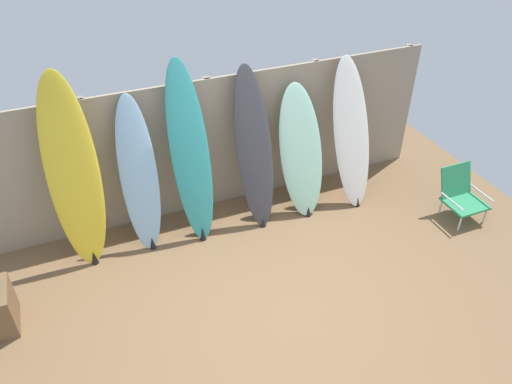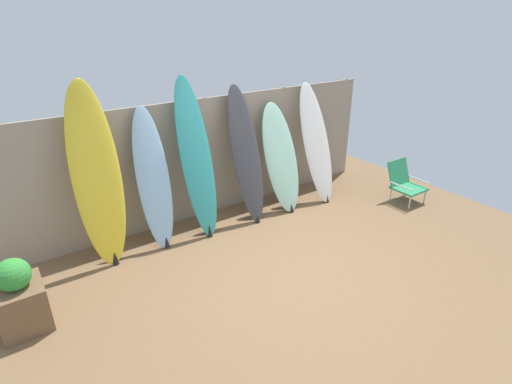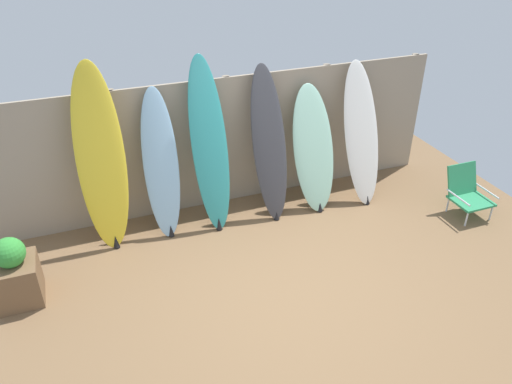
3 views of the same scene
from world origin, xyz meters
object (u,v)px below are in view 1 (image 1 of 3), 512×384
object	(u,v)px
surfboard_teal_2	(191,155)
surfboard_white_5	(351,134)
surfboard_seafoam_4	(301,152)
beach_chair	(461,193)
surfboard_yellow_0	(73,175)
surfboard_skyblue_1	(139,177)
surfboard_charcoal_3	(254,150)

from	to	relation	value
surfboard_teal_2	surfboard_white_5	bearing A→B (deg)	-1.75
surfboard_seafoam_4	beach_chair	bearing A→B (deg)	-28.33
surfboard_yellow_0	surfboard_white_5	world-z (taller)	surfboard_yellow_0
surfboard_yellow_0	surfboard_skyblue_1	xyz separation A→B (m)	(0.69, 0.01, -0.21)
surfboard_skyblue_1	surfboard_charcoal_3	xyz separation A→B (m)	(1.41, -0.07, 0.08)
surfboard_teal_2	surfboard_white_5	distance (m)	2.15
surfboard_teal_2	beach_chair	distance (m)	3.52
surfboard_charcoal_3	surfboard_seafoam_4	xyz separation A→B (m)	(0.64, -0.02, -0.17)
surfboard_teal_2	surfboard_skyblue_1	bearing A→B (deg)	175.65
surfboard_yellow_0	surfboard_teal_2	distance (m)	1.31
surfboard_yellow_0	surfboard_white_5	bearing A→B (deg)	-1.73
surfboard_white_5	beach_chair	distance (m)	1.61
surfboard_yellow_0	surfboard_charcoal_3	distance (m)	2.10
surfboard_white_5	surfboard_yellow_0	bearing A→B (deg)	178.27
surfboard_charcoal_3	beach_chair	size ratio (longest dim) A/B	3.04
surfboard_charcoal_3	surfboard_teal_2	bearing A→B (deg)	178.46
surfboard_teal_2	surfboard_charcoal_3	size ratio (longest dim) A/B	1.10
surfboard_skyblue_1	surfboard_charcoal_3	bearing A→B (deg)	-2.77
surfboard_charcoal_3	beach_chair	xyz separation A→B (m)	(2.49, -1.02, -0.66)
surfboard_seafoam_4	surfboard_white_5	world-z (taller)	surfboard_white_5
surfboard_white_5	surfboard_seafoam_4	bearing A→B (deg)	178.20
surfboard_white_5	beach_chair	world-z (taller)	surfboard_white_5
surfboard_charcoal_3	beach_chair	bearing A→B (deg)	-22.28
surfboard_charcoal_3	surfboard_white_5	distance (m)	1.36
surfboard_skyblue_1	surfboard_teal_2	distance (m)	0.64
beach_chair	surfboard_white_5	bearing A→B (deg)	136.14
surfboard_charcoal_3	surfboard_white_5	bearing A→B (deg)	-1.88
surfboard_yellow_0	surfboard_seafoam_4	size ratio (longest dim) A/B	1.36
surfboard_teal_2	beach_chair	xyz separation A→B (m)	(3.28, -1.04, -0.75)
surfboard_yellow_0	beach_chair	xyz separation A→B (m)	(4.59, -1.08, -0.79)
surfboard_teal_2	surfboard_charcoal_3	world-z (taller)	surfboard_teal_2
surfboard_seafoam_4	surfboard_white_5	xyz separation A→B (m)	(0.72, -0.02, 0.11)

